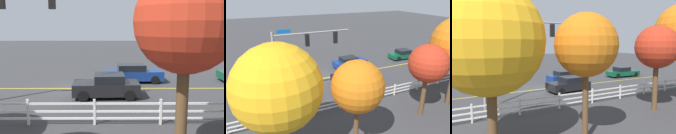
# 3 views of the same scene
# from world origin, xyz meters

# --- Properties ---
(ground_plane) EXTENTS (120.00, 120.00, 0.00)m
(ground_plane) POSITION_xyz_m (0.00, 0.00, 0.00)
(ground_plane) COLOR #38383A
(lane_center_stripe) EXTENTS (28.00, 0.16, 0.01)m
(lane_center_stripe) POSITION_xyz_m (-4.00, 0.00, 0.00)
(lane_center_stripe) COLOR gold
(lane_center_stripe) RESTS_ON ground_plane
(car_0) EXTENTS (4.38, 2.04, 1.39)m
(car_0) POSITION_xyz_m (-4.03, -2.06, 0.68)
(car_0) COLOR navy
(car_0) RESTS_ON ground_plane
(car_1) EXTENTS (4.03, 2.18, 1.42)m
(car_1) POSITION_xyz_m (-2.03, 2.13, 0.69)
(car_1) COLOR black
(car_1) RESTS_ON ground_plane
(white_rail_fence) EXTENTS (26.10, 0.10, 1.15)m
(white_rail_fence) POSITION_xyz_m (-3.00, 6.55, 0.60)
(white_rail_fence) COLOR white
(white_rail_fence) RESTS_ON ground_plane
(tree_0) EXTENTS (2.93, 2.93, 5.85)m
(tree_0) POSITION_xyz_m (-4.34, 10.00, 4.34)
(tree_0) COLOR brown
(tree_0) RESTS_ON ground_plane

